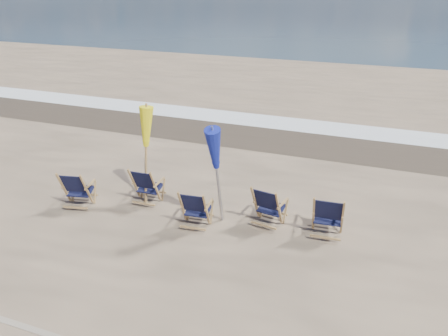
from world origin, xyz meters
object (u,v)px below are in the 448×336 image
object	(u,v)px
beach_chair_2	(206,211)
beach_chair_4	(342,219)
umbrella_yellow	(144,133)
umbrella_blue	(218,147)
beach_chair_3	(279,210)
beach_chair_1	(155,188)
beach_chair_0	(87,191)

from	to	relation	value
beach_chair_2	beach_chair_4	size ratio (longest dim) A/B	0.93
umbrella_yellow	umbrella_blue	world-z (taller)	umbrella_blue
beach_chair_2	beach_chair_3	world-z (taller)	beach_chair_3
beach_chair_1	umbrella_blue	xyz separation A→B (m)	(1.57, -0.33, 1.28)
beach_chair_2	umbrella_yellow	xyz separation A→B (m)	(-1.67, 0.67, 1.19)
umbrella_blue	beach_chair_2	bearing A→B (deg)	-130.61
umbrella_yellow	beach_chair_2	bearing A→B (deg)	-21.93
beach_chair_3	umbrella_yellow	xyz separation A→B (m)	(-2.98, 0.16, 1.17)
beach_chair_1	beach_chair_4	bearing A→B (deg)	178.12
beach_chair_4	umbrella_yellow	size ratio (longest dim) A/B	0.44
beach_chair_1	beach_chair_3	world-z (taller)	beach_chair_3
beach_chair_0	beach_chair_4	distance (m)	5.26
beach_chair_2	umbrella_blue	distance (m)	1.32
umbrella_yellow	beach_chair_1	bearing A→B (deg)	-28.42
beach_chair_1	umbrella_yellow	distance (m)	1.22
beach_chair_1	umbrella_blue	bearing A→B (deg)	166.04
beach_chair_0	beach_chair_4	size ratio (longest dim) A/B	0.96
beach_chair_4	umbrella_blue	xyz separation A→B (m)	(-2.35, -0.35, 1.26)
beach_chair_3	umbrella_yellow	world-z (taller)	umbrella_yellow
beach_chair_3	umbrella_blue	size ratio (longest dim) A/B	0.41
beach_chair_0	beach_chair_1	bearing A→B (deg)	-167.02
beach_chair_1	umbrella_blue	size ratio (longest dim) A/B	0.40
beach_chair_1	umbrella_yellow	xyz separation A→B (m)	(-0.27, 0.15, 1.18)
beach_chair_4	umbrella_yellow	bearing A→B (deg)	-5.22
beach_chair_1	beach_chair_2	xyz separation A→B (m)	(1.40, -0.53, -0.01)
beach_chair_0	beach_chair_1	size ratio (longest dim) A/B	1.00
beach_chair_3	umbrella_blue	bearing A→B (deg)	24.78
beach_chair_4	umbrella_blue	world-z (taller)	umbrella_blue
beach_chair_1	beach_chair_2	bearing A→B (deg)	157.17
beach_chair_0	beach_chair_1	world-z (taller)	beach_chair_0
beach_chair_1	umbrella_yellow	size ratio (longest dim) A/B	0.42
beach_chair_1	beach_chair_2	size ratio (longest dim) A/B	1.03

